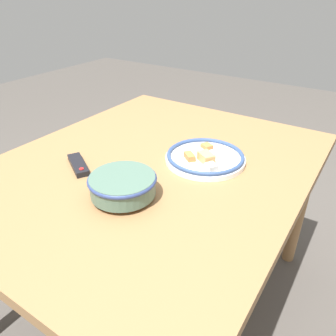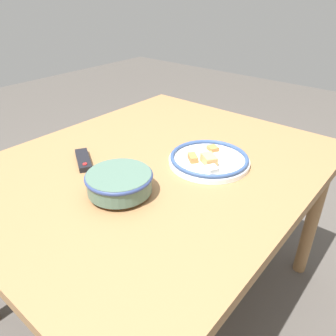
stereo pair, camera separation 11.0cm
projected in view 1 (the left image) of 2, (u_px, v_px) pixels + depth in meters
The scene contains 5 objects.
ground_plane at pixel (156, 293), 1.56m from camera, with size 8.00×8.00×0.00m, color #4C4742.
dining_table at pixel (153, 180), 1.25m from camera, with size 1.30×1.06×0.71m.
noodle_bowl at pixel (123, 185), 1.00m from camera, with size 0.21×0.21×0.07m.
food_plate at pixel (205, 157), 1.21m from camera, with size 0.30×0.30×0.05m.
tv_remote at pixel (78, 165), 1.18m from camera, with size 0.12×0.16×0.02m.
Camera 1 is at (-0.85, -0.63, 1.30)m, focal length 35.00 mm.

